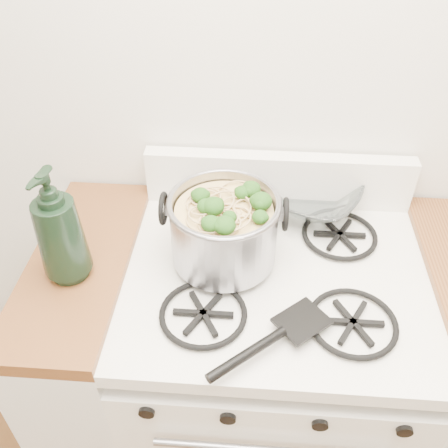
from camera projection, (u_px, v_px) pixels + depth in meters
The scene contains 6 objects.
gas_range at pixel (266, 378), 1.55m from camera, with size 0.76×0.66×0.92m.
counter_left at pixel (107, 362), 1.57m from camera, with size 0.25×0.65×0.92m.
stock_pot at pixel (224, 229), 1.22m from camera, with size 0.30×0.27×0.19m.
spatula at pixel (302, 319), 1.10m from camera, with size 0.29×0.31×0.02m, color black, non-canonical shape.
glass_bowl at pixel (310, 200), 1.43m from camera, with size 0.11×0.11×0.03m, color white.
bottle at pixel (58, 226), 1.13m from camera, with size 0.12×0.12×0.30m, color black.
Camera 1 is at (-0.07, 0.38, 1.81)m, focal length 40.00 mm.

